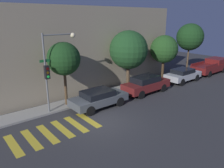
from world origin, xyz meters
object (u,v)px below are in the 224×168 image
(pickup_truck, at_px, (211,66))
(tree_behind_truck, at_px, (190,37))
(sedan_near_corner, at_px, (99,98))
(tree_midblock, at_px, (129,50))
(sedan_middle, at_px, (146,84))
(sedan_far_end, at_px, (183,75))
(tree_near_corner, at_px, (64,59))
(traffic_light_pole, at_px, (53,63))
(tree_far_end, at_px, (164,49))

(pickup_truck, bearing_deg, tree_behind_truck, 144.71)
(sedan_near_corner, bearing_deg, pickup_truck, -0.00)
(sedan_near_corner, height_order, tree_midblock, tree_midblock)
(sedan_middle, bearing_deg, tree_midblock, 108.22)
(sedan_far_end, xyz_separation_m, tree_behind_truck, (3.47, 1.76, 3.57))
(sedan_far_end, relative_size, pickup_truck, 0.77)
(sedan_middle, relative_size, tree_behind_truck, 0.79)
(tree_near_corner, height_order, tree_behind_truck, tree_behind_truck)
(sedan_middle, relative_size, tree_near_corner, 0.96)
(sedan_far_end, height_order, pickup_truck, pickup_truck)
(sedan_middle, distance_m, pickup_truck, 11.64)
(sedan_near_corner, distance_m, tree_midblock, 5.79)
(sedan_near_corner, bearing_deg, traffic_light_pole, 155.89)
(traffic_light_pole, bearing_deg, sedan_far_end, -5.29)
(sedan_far_end, relative_size, tree_near_corner, 0.87)
(traffic_light_pole, xyz_separation_m, tree_near_corner, (1.07, 0.49, 0.06))
(sedan_far_end, distance_m, tree_near_corner, 13.12)
(traffic_light_pole, distance_m, sedan_middle, 8.62)
(sedan_near_corner, distance_m, tree_far_end, 10.23)
(pickup_truck, distance_m, tree_far_end, 7.74)
(sedan_near_corner, bearing_deg, tree_midblock, 20.80)
(tree_behind_truck, bearing_deg, tree_midblock, -180.00)
(tree_far_end, bearing_deg, sedan_middle, -158.69)
(sedan_near_corner, height_order, sedan_middle, sedan_middle)
(tree_behind_truck, bearing_deg, traffic_light_pole, -178.37)
(sedan_middle, height_order, tree_far_end, tree_far_end)
(traffic_light_pole, relative_size, sedan_far_end, 1.31)
(tree_midblock, bearing_deg, sedan_far_end, -15.72)
(sedan_far_end, bearing_deg, pickup_truck, -0.00)
(tree_midblock, distance_m, tree_behind_truck, 9.75)
(tree_near_corner, bearing_deg, traffic_light_pole, -155.43)
(sedan_middle, relative_size, tree_midblock, 0.85)
(tree_midblock, xyz_separation_m, tree_far_end, (5.10, -0.00, -0.39))
(sedan_near_corner, bearing_deg, tree_far_end, 10.26)
(pickup_truck, relative_size, tree_midblock, 1.02)
(sedan_middle, height_order, pickup_truck, pickup_truck)
(tree_near_corner, bearing_deg, sedan_near_corner, -44.84)
(tree_behind_truck, bearing_deg, tree_near_corner, -180.00)
(sedan_near_corner, bearing_deg, tree_behind_truck, 6.99)
(sedan_far_end, bearing_deg, tree_near_corner, 172.08)
(tree_midblock, bearing_deg, tree_behind_truck, 0.00)
(tree_midblock, bearing_deg, tree_near_corner, 180.00)
(sedan_middle, bearing_deg, traffic_light_pole, 171.03)
(tree_near_corner, distance_m, tree_behind_truck, 16.15)
(sedan_near_corner, xyz_separation_m, tree_far_end, (9.74, 1.76, 2.59))
(pickup_truck, bearing_deg, tree_near_corner, 174.60)
(sedan_far_end, distance_m, pickup_truck, 5.96)
(tree_near_corner, relative_size, tree_far_end, 1.02)
(sedan_far_end, bearing_deg, sedan_middle, 180.00)
(sedan_middle, xyz_separation_m, tree_behind_truck, (9.15, 1.76, 3.50))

